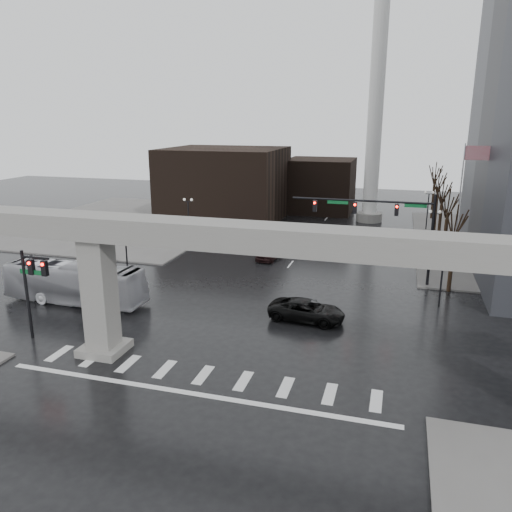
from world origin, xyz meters
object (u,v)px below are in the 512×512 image
at_px(signal_mast_arm, 386,218).
at_px(city_bus, 75,283).
at_px(far_car, 270,252).
at_px(pickup_truck, 307,310).

xyz_separation_m(signal_mast_arm, city_bus, (-23.01, -11.82, -4.21)).
bearing_deg(far_car, signal_mast_arm, -15.00).
xyz_separation_m(signal_mast_arm, pickup_truck, (-4.83, -10.33, -5.07)).
xyz_separation_m(pickup_truck, city_bus, (-18.18, -1.49, 0.86)).
bearing_deg(pickup_truck, far_car, 29.04).
bearing_deg(pickup_truck, signal_mast_arm, -19.94).
relative_size(signal_mast_arm, far_car, 2.69).
relative_size(pickup_truck, far_car, 1.21).
relative_size(signal_mast_arm, city_bus, 1.04).
height_order(signal_mast_arm, pickup_truck, signal_mast_arm).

